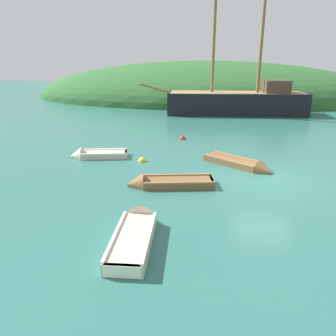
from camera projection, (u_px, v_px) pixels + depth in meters
ground_plane at (265, 179)px, 14.36m from camera, size 120.00×120.00×0.00m
shore_hill at (205, 98)px, 44.04m from camera, size 45.82×24.22×9.53m
sailing_ship at (237, 106)px, 30.93m from camera, size 15.49×4.58×11.76m
rowboat_center at (95, 156)px, 17.55m from camera, size 3.16×1.63×0.98m
rowboat_outer_left at (242, 165)px, 15.97m from camera, size 3.51×2.89×0.89m
rowboat_far at (136, 233)px, 9.69m from camera, size 1.29×3.58×0.99m
rowboat_near_dock at (164, 184)px, 13.59m from camera, size 3.74×1.70×0.98m
buoy_red at (182, 139)px, 21.49m from camera, size 0.44×0.44×0.44m
buoy_yellow at (142, 161)px, 16.86m from camera, size 0.43×0.43×0.43m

